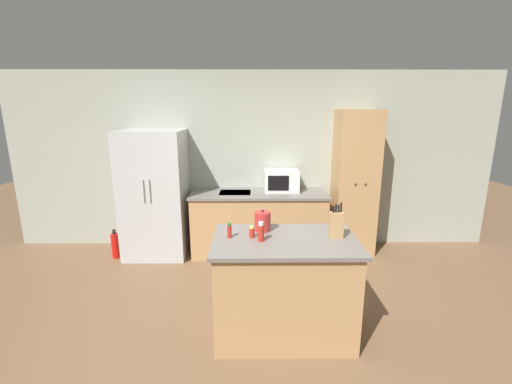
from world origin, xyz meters
TOP-DOWN VIEW (x-y plane):
  - ground_plane at (0.00, 0.00)m, footprint 14.00×14.00m
  - wall_back at (0.00, 2.33)m, footprint 7.20×0.06m
  - refrigerator at (-1.38, 1.94)m, footprint 0.86×0.75m
  - back_counter at (0.09, 1.97)m, footprint 1.93×0.71m
  - pantry_cabinet at (1.47, 2.03)m, footprint 0.57×0.55m
  - kitchen_island at (0.29, 0.10)m, footprint 1.29×0.82m
  - microwave at (0.42, 2.08)m, footprint 0.48×0.40m
  - knife_block at (0.75, 0.12)m, footprint 0.12×0.07m
  - spice_bottle_tall_dark at (-0.21, 0.14)m, footprint 0.04×0.04m
  - spice_bottle_short_red at (-0.01, 0.14)m, footprint 0.05×0.05m
  - spice_bottle_amber_oil at (0.07, 0.05)m, footprint 0.06×0.06m
  - kettle at (0.09, 0.32)m, footprint 0.15×0.15m
  - fire_extinguisher at (-1.95, 1.77)m, footprint 0.11×0.11m

SIDE VIEW (x-z plane):
  - ground_plane at x=0.00m, z-range 0.00..0.00m
  - fire_extinguisher at x=-1.95m, z-range -0.02..0.40m
  - back_counter at x=0.09m, z-range 0.00..0.91m
  - kitchen_island at x=0.29m, z-range 0.00..0.94m
  - refrigerator at x=-1.38m, z-range 0.00..1.78m
  - spice_bottle_short_red at x=-0.01m, z-range 0.93..1.04m
  - spice_bottle_tall_dark at x=-0.21m, z-range 0.93..1.07m
  - spice_bottle_amber_oil at x=0.07m, z-range 0.93..1.11m
  - pantry_cabinet at x=1.47m, z-range 0.00..2.06m
  - kettle at x=0.09m, z-range 0.93..1.14m
  - microwave at x=0.42m, z-range 0.91..1.21m
  - knife_block at x=0.75m, z-range 0.90..1.23m
  - wall_back at x=0.00m, z-range 0.00..2.60m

